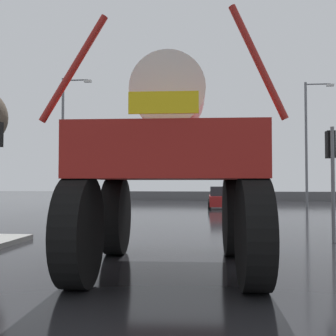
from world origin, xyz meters
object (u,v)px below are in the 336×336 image
traffic_signal_near_right (331,158)px  streetlight_far_right (308,138)px  sedan_ahead (222,198)px  traffic_signal_far_left (108,165)px  streetlight_far_left (65,136)px  oversize_sprayer (171,167)px

traffic_signal_near_right → streetlight_far_right: bearing=79.1°
sedan_ahead → traffic_signal_near_right: bearing=-170.1°
sedan_ahead → streetlight_far_right: bearing=-76.6°
traffic_signal_far_left → streetlight_far_left: 3.60m
traffic_signal_near_right → traffic_signal_far_left: 18.42m
streetlight_far_right → oversize_sprayer: bearing=-109.8°
sedan_ahead → oversize_sprayer: bearing=174.9°
traffic_signal_near_right → sedan_ahead: bearing=100.6°
traffic_signal_near_right → streetlight_far_right: size_ratio=0.38×
streetlight_far_left → streetlight_far_right: 17.41m
oversize_sprayer → streetlight_far_left: (-9.32, 18.74, 2.90)m
traffic_signal_far_left → streetlight_far_left: (-2.94, -0.55, 2.01)m
traffic_signal_near_right → streetlight_far_right: 17.84m
oversize_sprayer → traffic_signal_near_right: 6.31m
oversize_sprayer → sedan_ahead: bearing=-6.8°
sedan_ahead → streetlight_far_right: (6.30, 1.58, 4.31)m
traffic_signal_near_right → traffic_signal_far_left: (-10.86, 14.87, 0.48)m
traffic_signal_near_right → streetlight_far_left: streetlight_far_left is taller
oversize_sprayer → streetlight_far_right: 23.31m
traffic_signal_far_left → streetlight_far_left: bearing=-169.5°
sedan_ahead → streetlight_far_right: size_ratio=0.45×
streetlight_far_right → traffic_signal_far_left: bearing=-170.1°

